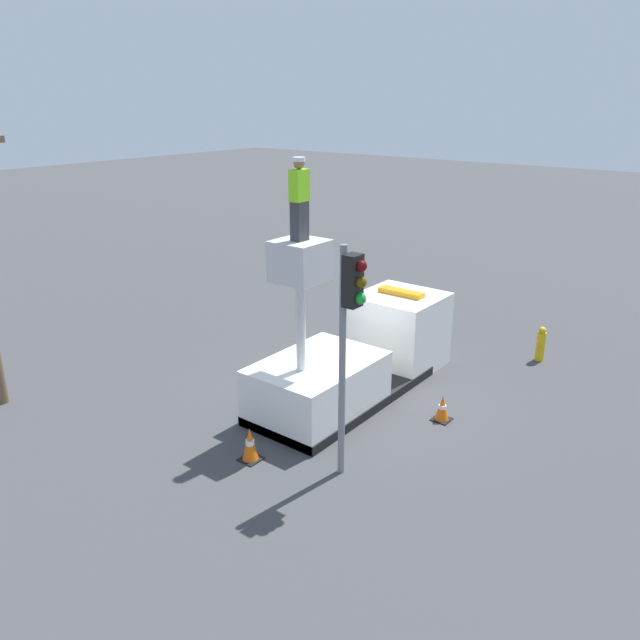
% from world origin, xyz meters
% --- Properties ---
extents(ground_plane, '(120.00, 120.00, 0.00)m').
position_xyz_m(ground_plane, '(0.00, 0.00, 0.00)').
color(ground_plane, '#424244').
extents(bucket_truck, '(6.53, 2.27, 4.46)m').
position_xyz_m(bucket_truck, '(0.63, 0.00, 0.94)').
color(bucket_truck, black).
rests_on(bucket_truck, ground).
extents(worker, '(0.40, 0.26, 1.75)m').
position_xyz_m(worker, '(-1.70, 0.00, 5.34)').
color(worker, '#38383D').
rests_on(worker, bucket_truck).
extents(traffic_light_pole, '(0.34, 0.57, 4.83)m').
position_xyz_m(traffic_light_pole, '(-2.77, -2.08, 3.43)').
color(traffic_light_pole, gray).
rests_on(traffic_light_pole, ground).
extents(fire_hydrant, '(0.49, 0.25, 1.05)m').
position_xyz_m(fire_hydrant, '(5.56, -3.13, 0.52)').
color(fire_hydrant, gold).
rests_on(fire_hydrant, ground).
extents(traffic_cone_rear, '(0.44, 0.44, 0.77)m').
position_xyz_m(traffic_cone_rear, '(-3.60, -0.13, 0.37)').
color(traffic_cone_rear, black).
rests_on(traffic_cone_rear, ground).
extents(traffic_cone_curbside, '(0.42, 0.42, 0.65)m').
position_xyz_m(traffic_cone_curbside, '(0.51, -2.56, 0.31)').
color(traffic_cone_curbside, black).
rests_on(traffic_cone_curbside, ground).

